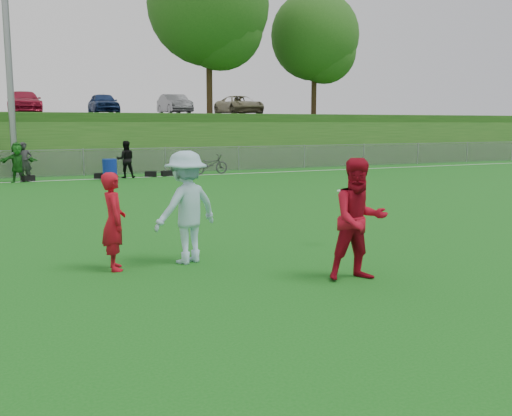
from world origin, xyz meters
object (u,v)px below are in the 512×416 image
player_red_left (114,221)px  recycling_bin (110,170)px  player_blue (186,207)px  bicycle (210,164)px  frisbee (343,191)px  player_red_center (359,220)px

player_red_left → recycling_bin: (2.66, 15.74, -0.37)m
player_red_left → player_blue: bearing=-87.3°
recycling_bin → player_red_left: bearing=-99.6°
player_blue → bicycle: bearing=-132.5°
frisbee → bicycle: (3.11, 16.77, -0.64)m
player_red_left → bicycle: 18.51m
player_blue → recycling_bin: player_blue is taller
player_blue → bicycle: 18.03m
player_red_center → bicycle: size_ratio=1.06×
player_red_left → player_blue: 1.29m
player_red_left → frisbee: 4.60m
player_red_left → bicycle: size_ratio=0.91×
recycling_bin → bicycle: 5.16m
player_blue → frisbee: player_blue is taller
player_red_left → player_red_center: size_ratio=0.86×
player_blue → bicycle: player_blue is taller
frisbee → player_blue: bearing=-178.9°
recycling_bin → frisbee: bearing=-83.0°
player_red_center → bicycle: 19.53m
bicycle → player_red_center: bearing=162.7°
player_blue → frisbee: 3.32m
player_red_left → player_red_center: player_red_center is taller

